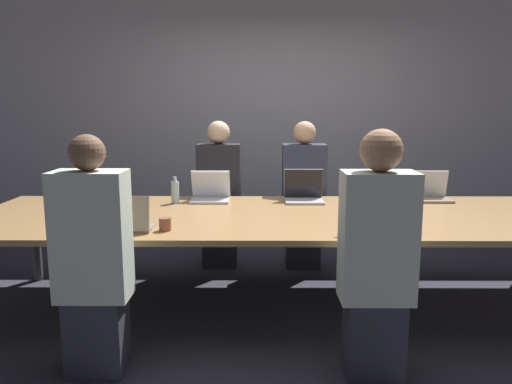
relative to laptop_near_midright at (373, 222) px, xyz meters
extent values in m
plane|color=#2D2D38|center=(-0.55, 0.54, -0.79)|extent=(24.00, 24.00, 0.00)
cube|color=#9999A3|center=(-0.55, 2.64, 0.61)|extent=(12.00, 0.06, 2.80)
cube|color=#9E7547|center=(-0.55, 0.54, -0.09)|extent=(4.62, 1.50, 0.04)
cylinder|color=#4C4C51|center=(-2.68, 1.11, -0.45)|extent=(0.08, 0.08, 0.68)
cube|color=#333338|center=(0.00, 0.04, -0.06)|extent=(0.33, 0.22, 0.02)
cube|color=#333338|center=(0.00, -0.05, 0.06)|extent=(0.34, 0.08, 0.22)
cube|color=#0F1933|center=(0.00, -0.04, 0.06)|extent=(0.33, 0.08, 0.22)
cube|color=#2D2D38|center=(-0.08, -0.45, -0.57)|extent=(0.32, 0.24, 0.45)
cube|color=beige|center=(-0.08, -0.45, 0.02)|extent=(0.40, 0.24, 0.72)
sphere|color=#9E7051|center=(-0.08, -0.45, 0.49)|extent=(0.23, 0.23, 0.23)
cylinder|color=brown|center=(0.26, 0.02, -0.02)|extent=(0.07, 0.07, 0.10)
cube|color=#B7B7BC|center=(-1.14, 1.03, -0.06)|extent=(0.32, 0.25, 0.02)
cube|color=#B7B7BC|center=(-1.14, 1.12, 0.07)|extent=(0.33, 0.11, 0.24)
cube|color=silver|center=(-1.14, 1.11, 0.07)|extent=(0.32, 0.11, 0.24)
cube|color=#2D2D38|center=(-1.10, 1.52, -0.57)|extent=(0.32, 0.24, 0.45)
cube|color=#232328|center=(-1.10, 1.52, 0.02)|extent=(0.40, 0.24, 0.72)
sphere|color=beige|center=(-1.10, 1.52, 0.49)|extent=(0.21, 0.21, 0.21)
cylinder|color=#ADD1E0|center=(-1.42, 0.96, 0.02)|extent=(0.07, 0.07, 0.18)
cylinder|color=#ADD1E0|center=(-1.42, 0.96, 0.13)|extent=(0.03, 0.03, 0.04)
cube|color=gray|center=(-1.59, 0.06, -0.06)|extent=(0.34, 0.21, 0.02)
cube|color=gray|center=(-1.59, -0.04, 0.06)|extent=(0.35, 0.04, 0.22)
cube|color=black|center=(-1.59, -0.03, 0.06)|extent=(0.34, 0.04, 0.21)
cube|color=#2D2D38|center=(-1.65, -0.43, -0.57)|extent=(0.32, 0.24, 0.45)
cube|color=beige|center=(-1.65, -0.43, 0.02)|extent=(0.40, 0.24, 0.72)
sphere|color=brown|center=(-1.65, -0.43, 0.48)|extent=(0.20, 0.20, 0.20)
cylinder|color=brown|center=(-1.33, 0.03, -0.03)|extent=(0.08, 0.08, 0.08)
cube|color=gray|center=(0.72, 1.07, -0.06)|extent=(0.35, 0.23, 0.02)
cube|color=gray|center=(0.72, 1.17, 0.07)|extent=(0.36, 0.05, 0.23)
cube|color=silver|center=(0.72, 1.16, 0.06)|extent=(0.35, 0.05, 0.23)
cube|color=#B7B7BC|center=(-0.35, 1.00, -0.06)|extent=(0.32, 0.25, 0.02)
cube|color=#B7B7BC|center=(-0.35, 1.11, 0.07)|extent=(0.32, 0.05, 0.25)
cube|color=black|center=(-0.35, 1.10, 0.07)|extent=(0.32, 0.05, 0.25)
cube|color=#2D2D38|center=(-0.31, 1.50, -0.57)|extent=(0.32, 0.24, 0.45)
cube|color=#33384C|center=(-0.31, 1.50, 0.02)|extent=(0.40, 0.24, 0.72)
sphere|color=tan|center=(-0.31, 1.50, 0.49)|extent=(0.21, 0.21, 0.21)
cube|color=black|center=(-0.09, 0.38, -0.04)|extent=(0.08, 0.16, 0.05)
camera|label=1|loc=(-0.73, -3.10, 0.73)|focal=35.00mm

